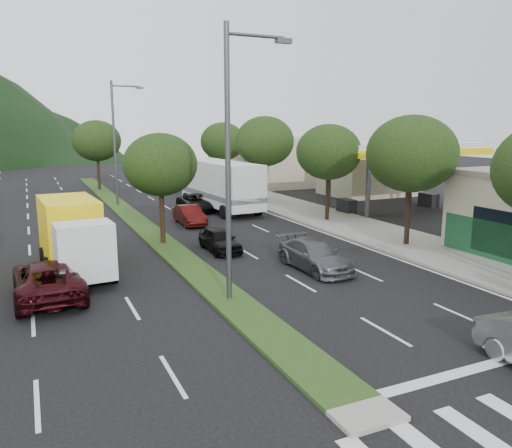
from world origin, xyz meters
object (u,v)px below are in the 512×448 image
tree_med_far (97,141)px  streetlight_mid (117,137)px  tree_r_d (265,141)px  car_queue_c (190,215)px  tree_r_b (412,154)px  tree_med_near (160,165)px  car_queue_b (315,255)px  tree_r_e (223,142)px  car_queue_a (220,240)px  motorhome (220,184)px  suv_maroon (48,279)px  car_queue_d (196,203)px  tree_r_c (329,152)px  box_truck (73,239)px  streetlight_near (233,152)px

tree_med_far → streetlight_mid: 11.02m
tree_r_d → car_queue_c: size_ratio=1.85×
tree_r_b → tree_r_d: tree_r_d is taller
tree_r_b → tree_med_near: 13.43m
car_queue_b → car_queue_c: bearing=97.4°
tree_r_e → tree_med_near: bearing=-118.6°
tree_r_e → car_queue_a: 26.88m
tree_med_far → tree_r_e: bearing=-18.4°
tree_med_far → motorhome: (7.02, -16.45, -2.99)m
car_queue_c → motorhome: (3.98, 4.72, 1.37)m
car_queue_c → car_queue_a: bearing=-94.8°
tree_r_b → motorhome: bearing=107.8°
suv_maroon → car_queue_c: (9.22, 11.59, -0.09)m
tree_med_far → car_queue_d: 17.51m
suv_maroon → car_queue_d: 20.08m
tree_r_c → box_truck: size_ratio=0.96×
tree_r_c → tree_med_far: tree_med_far is taller
tree_med_far → car_queue_a: tree_med_far is taller
tree_med_far → car_queue_d: tree_med_far is taller
tree_r_c → box_truck: tree_r_c is taller
motorhome → car_queue_a: bearing=-114.7°
car_queue_c → box_truck: size_ratio=0.58×
streetlight_mid → motorhome: size_ratio=1.00×
tree_r_e → motorhome: 13.72m
car_queue_b → box_truck: 10.95m
tree_med_near → tree_r_c: bearing=9.5°
streetlight_mid → car_queue_b: streetlight_mid is taller
tree_r_c → box_truck: (-16.95, -5.51, -3.21)m
tree_r_b → streetlight_mid: streetlight_mid is taller
tree_r_c → car_queue_a: bearing=-153.9°
tree_r_d → car_queue_c: bearing=-141.3°
tree_med_far → car_queue_c: size_ratio=1.79×
tree_r_d → streetlight_mid: (-11.79, 3.00, 0.40)m
box_truck → car_queue_a: bearing=-177.9°
tree_r_c → car_queue_d: (-6.88, 7.83, -4.09)m
tree_r_b → tree_med_near: tree_r_b is taller
tree_r_d → motorhome: tree_r_d is taller
tree_r_e → car_queue_a: bearing=-111.3°
tree_med_near → box_truck: tree_med_near is taller
tree_r_c → car_queue_a: size_ratio=1.79×
tree_r_b → box_truck: 17.49m
tree_r_b → tree_med_far: bearing=110.6°
tree_r_b → streetlight_near: 12.47m
tree_r_e → car_queue_b: bearing=-103.0°
tree_r_e → streetlight_mid: size_ratio=0.67×
streetlight_mid → suv_maroon: 23.19m
tree_r_d → tree_med_near: (-12.00, -12.00, -0.75)m
tree_r_e → car_queue_d: bearing=-119.5°
tree_r_c → streetlight_near: streetlight_near is taller
tree_r_b → car_queue_c: size_ratio=1.79×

